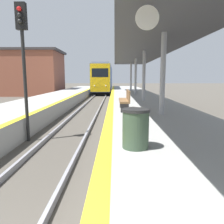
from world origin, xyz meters
The scene contains 6 objects.
train centered at (0.00, 36.29, 2.27)m, with size 2.63×18.73×4.46m.
signal_near centered at (-1.39, 6.85, 3.41)m, with size 0.36×0.31×4.91m.
station_canopy centered at (3.76, 13.38, 4.14)m, with size 3.84×28.31×3.42m.
trash_bin centered at (2.30, 3.43, 1.29)m, with size 0.58×0.58×0.84m.
bench centered at (2.36, 9.03, 1.37)m, with size 0.44×1.97×0.92m.
station_building centered at (-12.17, 29.32, 3.05)m, with size 13.61×6.37×6.07m.
Camera 1 is at (1.85, -1.07, 2.34)m, focal length 35.00 mm.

